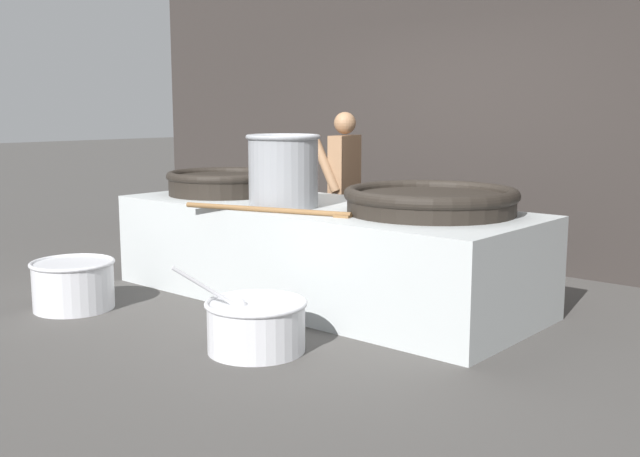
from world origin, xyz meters
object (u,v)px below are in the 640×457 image
object	(u,v)px
stock_pot	(283,170)
prep_bowl_vegetables	(256,323)
giant_wok_far	(431,200)
giant_wok_near	(224,182)
prep_bowl_meat	(73,283)
cook	(344,185)

from	to	relation	value
stock_pot	prep_bowl_vegetables	world-z (taller)	stock_pot
giant_wok_far	prep_bowl_vegetables	world-z (taller)	giant_wok_far
giant_wok_near	prep_bowl_meat	world-z (taller)	giant_wok_near
giant_wok_far	prep_bowl_meat	bearing A→B (deg)	-142.61
giant_wok_far	stock_pot	xyz separation A→B (m)	(-1.09, -0.46, 0.20)
giant_wok_near	giant_wok_far	world-z (taller)	giant_wok_near
prep_bowl_meat	giant_wok_near	bearing A→B (deg)	87.09
cook	prep_bowl_meat	bearing A→B (deg)	61.66
prep_bowl_meat	prep_bowl_vegetables	bearing A→B (deg)	6.47
giant_wok_far	stock_pot	bearing A→B (deg)	-157.39
prep_bowl_vegetables	prep_bowl_meat	distance (m)	1.85
prep_bowl_meat	cook	bearing A→B (deg)	75.67
giant_wok_far	prep_bowl_meat	distance (m)	2.86
cook	prep_bowl_vegetables	world-z (taller)	cook
giant_wok_far	cook	xyz separation A→B (m)	(-1.55, 0.88, -0.06)
giant_wok_near	giant_wok_far	size ratio (longest dim) A/B	0.79
giant_wok_near	stock_pot	world-z (taller)	stock_pot
cook	prep_bowl_meat	world-z (taller)	cook
giant_wok_far	cook	world-z (taller)	cook
stock_pot	prep_bowl_vegetables	bearing A→B (deg)	-54.84
giant_wok_near	prep_bowl_vegetables	distance (m)	2.32
giant_wok_near	stock_pot	size ratio (longest dim) A/B	1.75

